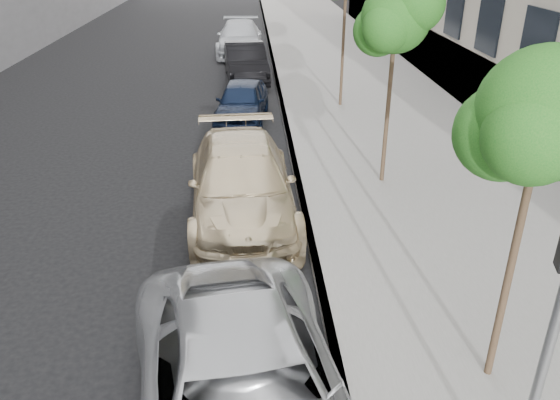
{
  "coord_description": "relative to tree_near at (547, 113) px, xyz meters",
  "views": [
    {
      "loc": [
        0.04,
        -4.0,
        5.54
      ],
      "look_at": [
        0.51,
        4.24,
        1.5
      ],
      "focal_mm": 35.0,
      "sensor_mm": 36.0,
      "label": 1
    }
  ],
  "objects": [
    {
      "name": "tree_near",
      "position": [
        0.0,
        0.0,
        0.0
      ],
      "size": [
        1.8,
        1.6,
        4.55
      ],
      "color": "#38281C",
      "rests_on": "sidewalk"
    },
    {
      "name": "sedan_rear",
      "position": [
        -3.62,
        22.91,
        -3.02
      ],
      "size": [
        2.32,
        5.47,
        1.57
      ],
      "primitive_type": "imported",
      "rotation": [
        0.0,
        0.0,
        -0.02
      ],
      "color": "#AEB2B7",
      "rests_on": "ground"
    },
    {
      "name": "sidewalk",
      "position": [
        1.07,
        22.5,
        -3.73
      ],
      "size": [
        6.4,
        72.0,
        0.14
      ],
      "primitive_type": "cube",
      "color": "gray",
      "rests_on": "ground"
    },
    {
      "name": "tree_mid",
      "position": [
        0.0,
        6.5,
        0.12
      ],
      "size": [
        1.81,
        1.61,
        4.68
      ],
      "color": "#38281C",
      "rests_on": "sidewalk"
    },
    {
      "name": "sedan_black",
      "position": [
        -3.33,
        17.34,
        -3.06
      ],
      "size": [
        1.96,
        4.63,
        1.49
      ],
      "primitive_type": "imported",
      "rotation": [
        0.0,
        0.0,
        0.09
      ],
      "color": "black",
      "rests_on": "ground"
    },
    {
      "name": "suv",
      "position": [
        -3.41,
        5.07,
        -3.02
      ],
      "size": [
        2.48,
        5.47,
        1.55
      ],
      "primitive_type": "imported",
      "rotation": [
        0.0,
        0.0,
        0.06
      ],
      "color": "beige",
      "rests_on": "ground"
    },
    {
      "name": "sedan_blue",
      "position": [
        -3.45,
        11.77,
        -3.15
      ],
      "size": [
        1.96,
        3.96,
        1.3
      ],
      "primitive_type": "imported",
      "rotation": [
        0.0,
        0.0,
        -0.12
      ],
      "color": "black",
      "rests_on": "ground"
    },
    {
      "name": "curb",
      "position": [
        -2.05,
        22.5,
        -3.73
      ],
      "size": [
        0.15,
        72.0,
        0.14
      ],
      "primitive_type": "cube",
      "color": "#9E9B93",
      "rests_on": "ground"
    },
    {
      "name": "signal_pole",
      "position": [
        -0.52,
        -1.77,
        -1.56
      ],
      "size": [
        0.28,
        0.24,
        3.39
      ],
      "rotation": [
        0.0,
        0.0,
        -0.28
      ],
      "color": "#939699",
      "rests_on": "sidewalk"
    }
  ]
}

